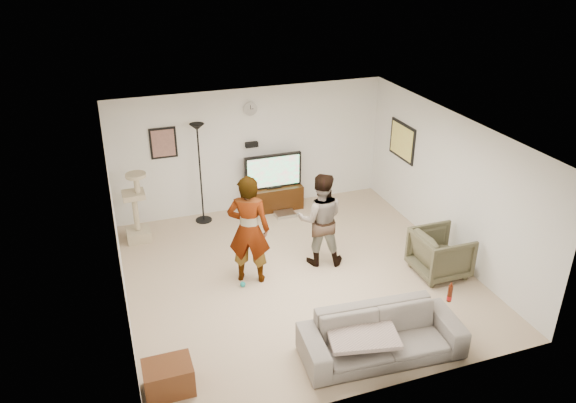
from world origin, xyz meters
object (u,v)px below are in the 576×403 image
object	(u,v)px
tv	(273,171)
beer_bottle	(450,293)
person_left	(249,230)
tv_stand	(273,198)
armchair	(440,253)
side_table	(168,378)
floor_lamp	(200,174)
sofa	(382,335)
cat_tree	(135,207)
person_right	(320,219)

from	to	relation	value
tv	beer_bottle	distance (m)	4.78
person_left	beer_bottle	distance (m)	3.18
tv_stand	armchair	xyz separation A→B (m)	(1.86, -3.22, 0.14)
person_left	armchair	size ratio (longest dim) A/B	2.19
tv_stand	side_table	size ratio (longest dim) A/B	1.96
tv_stand	floor_lamp	bearing A→B (deg)	-177.74
tv_stand	armchair	bearing A→B (deg)	-59.96
tv_stand	beer_bottle	bearing A→B (deg)	-77.90
tv	floor_lamp	bearing A→B (deg)	-177.74
beer_bottle	armchair	size ratio (longest dim) A/B	0.30
sofa	floor_lamp	bearing A→B (deg)	112.07
tv	armchair	distance (m)	3.75
cat_tree	beer_bottle	distance (m)	5.69
person_right	tv	bearing A→B (deg)	-68.83
person_left	armchair	distance (m)	3.18
tv	person_right	xyz separation A→B (m)	(0.12, -2.23, -0.01)
cat_tree	armchair	xyz separation A→B (m)	(4.62, -2.81, -0.29)
tv	side_table	world-z (taller)	tv
cat_tree	tv_stand	bearing A→B (deg)	8.38
person_right	armchair	size ratio (longest dim) A/B	1.95
floor_lamp	side_table	world-z (taller)	floor_lamp
cat_tree	side_table	world-z (taller)	cat_tree
floor_lamp	cat_tree	xyz separation A→B (m)	(-1.29, -0.35, -0.33)
person_left	armchair	world-z (taller)	person_left
person_left	beer_bottle	world-z (taller)	person_left
tv_stand	person_right	world-z (taller)	person_right
person_right	sofa	size ratio (longest dim) A/B	0.76
cat_tree	sofa	xyz separation A→B (m)	(2.77, -4.27, -0.36)
floor_lamp	side_table	size ratio (longest dim) A/B	3.33
tv	person_right	world-z (taller)	person_right
tv_stand	cat_tree	bearing A→B (deg)	-171.62
floor_lamp	sofa	world-z (taller)	floor_lamp
cat_tree	beer_bottle	bearing A→B (deg)	-48.63
person_right	armchair	bearing A→B (deg)	168.50
tv_stand	side_table	bearing A→B (deg)	-122.22
beer_bottle	armchair	world-z (taller)	beer_bottle
person_right	side_table	distance (m)	3.68
floor_lamp	person_left	world-z (taller)	floor_lamp
person_left	beer_bottle	bearing A→B (deg)	157.03
floor_lamp	person_right	xyz separation A→B (m)	(1.59, -2.17, -0.18)
floor_lamp	side_table	distance (m)	4.61
armchair	side_table	xyz separation A→B (m)	(-4.64, -1.19, -0.18)
beer_bottle	tv	bearing A→B (deg)	102.10
tv_stand	beer_bottle	world-z (taller)	beer_bottle
sofa	armchair	world-z (taller)	armchair
cat_tree	side_table	bearing A→B (deg)	-90.25
person_right	beer_bottle	distance (m)	2.61
beer_bottle	side_table	xyz separation A→B (m)	(-3.78, 0.27, -0.56)
tv	armchair	bearing A→B (deg)	-59.96
floor_lamp	cat_tree	bearing A→B (deg)	-164.84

